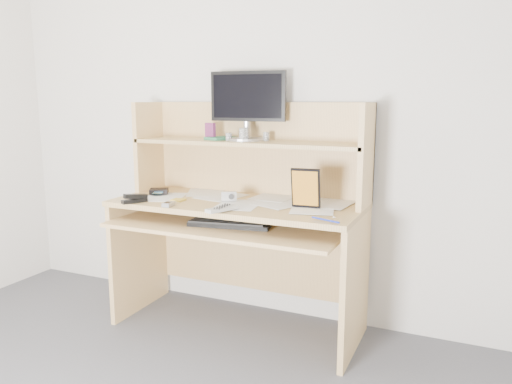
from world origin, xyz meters
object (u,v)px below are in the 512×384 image
at_px(desk, 243,209).
at_px(tv_remote, 222,209).
at_px(keyboard, 231,223).
at_px(monitor, 247,104).
at_px(game_case, 306,188).

height_order(desk, tv_remote, desk).
relative_size(desk, tv_remote, 7.59).
relative_size(keyboard, monitor, 1.00).
distance_m(keyboard, monitor, 0.72).
height_order(keyboard, game_case, game_case).
height_order(desk, monitor, monitor).
distance_m(desk, monitor, 0.61).
bearing_deg(keyboard, monitor, 89.66).
relative_size(keyboard, game_case, 2.17).
relative_size(desk, keyboard, 3.04).
bearing_deg(game_case, keyboard, -168.83).
relative_size(keyboard, tv_remote, 2.49).
distance_m(tv_remote, monitor, 0.70).
bearing_deg(keyboard, tv_remote, -94.56).
height_order(game_case, monitor, monitor).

